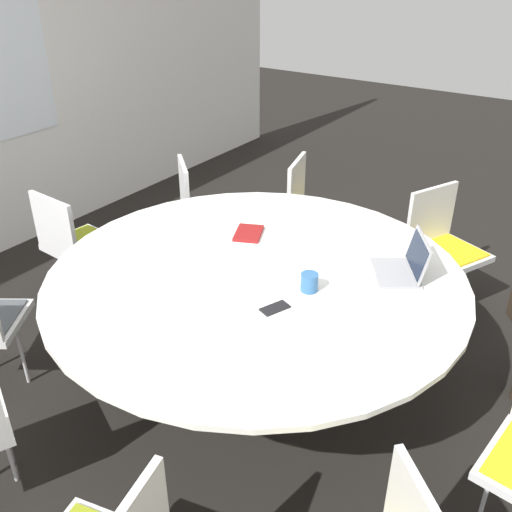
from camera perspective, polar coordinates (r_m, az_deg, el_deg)
name	(u,v)px	position (r m, az deg, el deg)	size (l,w,h in m)	color
ground_plane	(256,383)	(3.43, 0.00, -12.63)	(16.00, 16.00, 0.00)	black
conference_table	(256,286)	(3.02, 0.00, -2.98)	(2.19, 2.19, 0.76)	#333333
chair_1	(442,241)	(4.06, 18.11, 1.45)	(0.57, 0.56, 0.85)	silver
chair_2	(312,205)	(4.42, 5.59, 5.14)	(0.54, 0.52, 0.85)	silver
chair_3	(202,204)	(4.43, -5.44, 5.16)	(0.61, 0.61, 0.85)	silver
chair_4	(74,239)	(4.07, -17.76, 1.63)	(0.45, 0.47, 0.85)	silver
laptop	(405,265)	(3.04, 14.65, -0.89)	(0.39, 0.37, 0.21)	#99999E
spiral_notebook	(248,233)	(3.37, -0.76, 2.30)	(0.25, 0.22, 0.02)	maroon
coffee_cup	(309,282)	(2.82, 5.36, -2.63)	(0.09, 0.09, 0.09)	#33669E
cell_phone	(275,308)	(2.70, 1.91, -5.23)	(0.16, 0.12, 0.01)	black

